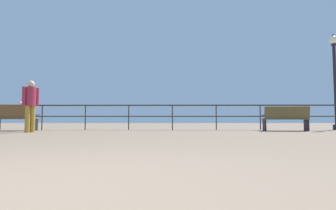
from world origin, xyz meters
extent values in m
plane|color=#846E58|center=(0.00, 0.00, 0.00)|extent=(60.00, 60.00, 0.00)
cube|color=#2C2817|center=(0.00, 9.09, 1.03)|extent=(20.08, 0.05, 0.05)
cube|color=#2C2817|center=(0.00, 9.09, 0.57)|extent=(20.08, 0.04, 0.04)
cylinder|color=#2C2817|center=(-4.56, 9.09, 0.51)|extent=(0.04, 0.04, 1.03)
cylinder|color=#2C2817|center=(-2.74, 9.09, 0.51)|extent=(0.04, 0.04, 1.03)
cylinder|color=#2C2817|center=(-0.91, 9.09, 0.51)|extent=(0.04, 0.04, 1.03)
cylinder|color=#2C2817|center=(0.91, 9.09, 0.51)|extent=(0.04, 0.04, 1.03)
cylinder|color=#2C2817|center=(2.74, 9.09, 0.51)|extent=(0.04, 0.04, 1.03)
cylinder|color=#2C2817|center=(4.56, 9.09, 0.51)|extent=(0.04, 0.04, 1.03)
cylinder|color=#2C2817|center=(6.39, 9.09, 0.51)|extent=(0.04, 0.04, 1.03)
cube|color=brown|center=(-5.18, 8.31, 0.47)|extent=(1.56, 0.50, 0.05)
cube|color=brown|center=(-5.17, 8.11, 0.74)|extent=(1.55, 0.20, 0.54)
cube|color=#22262A|center=(-4.45, 8.34, 0.24)|extent=(0.06, 0.40, 0.47)
cube|color=#22262A|center=(-4.45, 8.51, 0.61)|extent=(0.05, 0.31, 0.04)
cube|color=#22262A|center=(-5.92, 8.46, 0.61)|extent=(0.05, 0.31, 0.04)
cube|color=brown|center=(5.24, 8.31, 0.46)|extent=(1.66, 0.62, 0.05)
cube|color=brown|center=(5.22, 8.10, 0.69)|extent=(1.63, 0.29, 0.48)
cube|color=#26192B|center=(6.01, 8.24, 0.23)|extent=(0.08, 0.42, 0.46)
cube|color=#26192B|center=(6.03, 8.42, 0.60)|extent=(0.07, 0.33, 0.04)
cube|color=#26192B|center=(4.48, 8.39, 0.23)|extent=(0.08, 0.42, 0.46)
cube|color=#26192B|center=(4.49, 8.57, 0.60)|extent=(0.07, 0.33, 0.04)
cylinder|color=black|center=(7.92, 9.44, 1.93)|extent=(0.12, 0.12, 3.43)
cylinder|color=black|center=(7.92, 9.44, 3.68)|extent=(0.20, 0.20, 0.06)
sphere|color=#F6EECB|center=(7.92, 9.44, 3.88)|extent=(0.36, 0.36, 0.36)
cone|color=black|center=(7.92, 9.44, 4.11)|extent=(0.15, 0.15, 0.10)
cylinder|color=#B4862D|center=(-3.97, 6.96, 0.45)|extent=(0.16, 0.16, 0.89)
cylinder|color=#B4862D|center=(-3.87, 7.10, 0.45)|extent=(0.16, 0.16, 0.89)
cylinder|color=#A5293E|center=(-3.92, 7.03, 1.21)|extent=(0.34, 0.34, 0.64)
cylinder|color=#A5293E|center=(-4.05, 6.85, 1.23)|extent=(0.11, 0.11, 0.61)
cylinder|color=#A5293E|center=(-3.80, 7.22, 1.23)|extent=(0.11, 0.11, 0.61)
sphere|color=beige|center=(-3.92, 7.03, 1.65)|extent=(0.23, 0.23, 0.23)
ellipsoid|color=white|center=(-5.46, 9.09, 1.12)|extent=(0.16, 0.25, 0.13)
ellipsoid|color=gray|center=(-5.46, 9.09, 1.14)|extent=(0.12, 0.22, 0.05)
sphere|color=white|center=(-5.47, 9.20, 1.18)|extent=(0.11, 0.11, 0.11)
cone|color=yellow|center=(-5.47, 9.27, 1.18)|extent=(0.05, 0.05, 0.04)
cube|color=gray|center=(-5.46, 8.96, 1.13)|extent=(0.06, 0.09, 0.02)
camera|label=1|loc=(0.88, -1.54, 0.43)|focal=27.26mm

